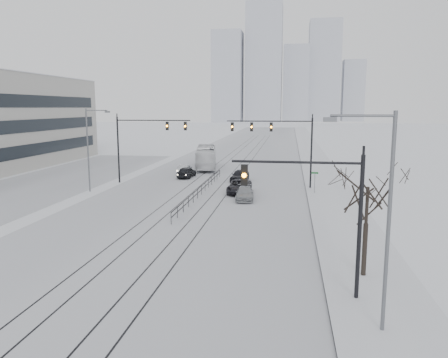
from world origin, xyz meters
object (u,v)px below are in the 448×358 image
Objects in this scene: bare_tree at (367,196)px; sedan_sb_outer at (185,169)px; sedan_nb_right at (245,194)px; box_truck at (206,157)px; sedan_nb_front at (239,187)px; sedan_sb_inner at (187,172)px; sedan_nb_far at (240,176)px; traffic_mast_near at (325,206)px.

bare_tree is 1.61× the size of sedan_sb_outer.
sedan_nb_right is 0.37× the size of box_truck.
sedan_sb_outer is (-18.46, 35.09, -3.86)m from bare_tree.
sedan_nb_front reaches higher than sedan_sb_outer.
sedan_nb_far is (7.21, -1.71, -0.01)m from sedan_sb_inner.
traffic_mast_near is 38.11m from sedan_sb_inner.
sedan_nb_front is (9.12, -12.63, 0.08)m from sedan_sb_outer.
sedan_nb_front is at bearing 100.56° from sedan_nb_right.
sedan_nb_far is (-0.85, 7.66, 0.01)m from sedan_nb_front.
traffic_mast_near reaches higher than sedan_nb_right.
bare_tree is 1.19× the size of sedan_nb_front.
sedan_sb_outer is 15.58m from sedan_nb_front.
box_truck is (0.83, 9.25, 0.94)m from sedan_sb_inner.
sedan_nb_far reaches higher than sedan_nb_front.
box_truck reaches higher than sedan_nb_right.
traffic_mast_near is 1.60× the size of sedan_nb_right.
traffic_mast_near reaches higher than sedan_sb_inner.
box_truck is at bearing 107.81° from traffic_mast_near.
sedan_nb_front is at bearing 112.58° from bare_tree.
sedan_sb_outer is at bearing 62.26° from box_truck.
sedan_nb_front reaches higher than sedan_nb_right.
sedan_sb_inner is 1.01× the size of sedan_nb_far.
sedan_sb_outer is 18.86m from sedan_nb_right.
traffic_mast_near is 1.84× the size of sedan_sb_outer.
traffic_mast_near is 46.39m from box_truck.
sedan_nb_front is at bearing 105.22° from traffic_mast_near.
bare_tree reaches higher than sedan_sb_outer.
traffic_mast_near is 34.24m from sedan_nb_far.
traffic_mast_near is at bearing -67.91° from sedan_nb_far.
box_truck is (-8.14, 21.96, 1.03)m from sedan_nb_right.
bare_tree is (2.41, 3.00, -0.07)m from traffic_mast_near.
traffic_mast_near is 3.85m from bare_tree.
traffic_mast_near is at bearing -75.10° from sedan_nb_front.
sedan_sb_outer is 6.36m from box_truck.
box_truck is at bearing 110.89° from sedan_nb_front.
sedan_nb_right is 11.13m from sedan_nb_far.
box_truck is at bearing 129.07° from sedan_nb_far.
sedan_nb_far is at bearing 169.98° from sedan_sb_inner.
sedan_nb_front is 20.00m from box_truck.
sedan_sb_inner is 12.36m from sedan_nb_front.
bare_tree is at bearing -67.75° from sedan_nb_front.
sedan_nb_front is (8.06, -9.37, -0.02)m from sedan_sb_inner.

